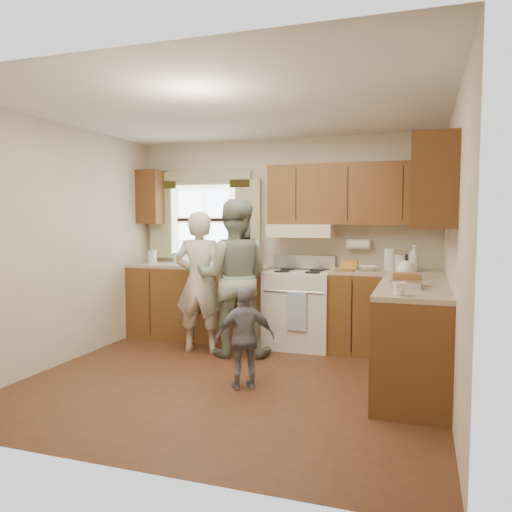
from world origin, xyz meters
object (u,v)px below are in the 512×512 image
(stove, at_px, (300,308))
(woman_right, at_px, (234,278))
(woman_left, at_px, (200,282))
(child, at_px, (245,338))

(stove, bearing_deg, woman_right, -136.16)
(stove, distance_m, woman_right, 0.94)
(woman_right, bearing_deg, woman_left, -15.12)
(stove, relative_size, woman_right, 0.62)
(stove, xyz_separation_m, woman_left, (-1.02, -0.59, 0.34))
(child, bearing_deg, woman_right, -93.71)
(stove, distance_m, woman_left, 1.22)
(woman_left, distance_m, child, 1.39)
(stove, height_order, woman_right, woman_right)
(stove, bearing_deg, woman_left, -150.18)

